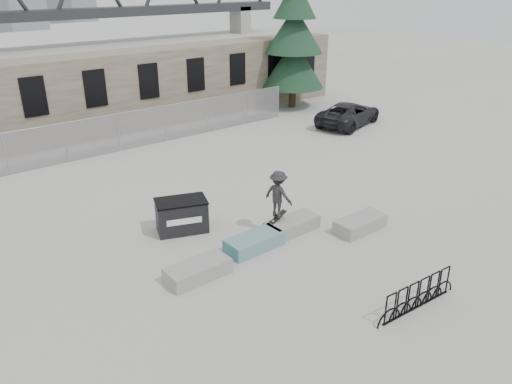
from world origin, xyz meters
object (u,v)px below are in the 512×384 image
planter_center_right (292,225)px  skateboarder (278,194)px  bike_rack (418,295)px  planter_center_left (254,242)px  planter_offset (360,223)px  planter_far_left (198,270)px  dumpster (182,215)px  suv (349,114)px  spruce_tree (294,34)px

planter_center_right → skateboarder: bearing=150.3°
planter_center_right → bike_rack: 5.54m
planter_center_left → planter_offset: 4.07m
planter_far_left → skateboarder: (3.83, 0.68, 1.23)m
planter_center_right → planter_offset: (1.99, -1.47, 0.00)m
planter_offset → bike_rack: bearing=-120.2°
planter_offset → planter_far_left: bearing=170.5°
planter_center_left → bike_rack: bearing=-74.6°
dumpster → suv: suv is taller
planter_far_left → planter_offset: 6.37m
planter_far_left → dumpster: bearing=67.4°
bike_rack → planter_offset: bearing=59.8°
bike_rack → skateboarder: 5.89m
suv → skateboarder: 14.91m
planter_center_left → spruce_tree: size_ratio=0.17×
dumpster → bike_rack: 8.51m
planter_offset → dumpster: size_ratio=0.96×
planter_offset → spruce_tree: (10.62, 15.23, 4.65)m
planter_offset → suv: bearing=43.4°
bike_rack → skateboarder: bearing=90.9°
dumpster → bike_rack: size_ratio=0.66×
spruce_tree → skateboarder: bearing=-134.1°
planter_far_left → planter_center_left: (2.44, 0.29, 0.00)m
planter_center_right → skateboarder: 1.34m
planter_far_left → suv: size_ratio=0.39×
spruce_tree → dumpster: bearing=-144.4°
planter_center_left → dumpster: (-1.20, 2.68, 0.34)m
planter_center_left → planter_center_right: 1.86m
planter_far_left → dumpster: dumpster is taller
planter_far_left → spruce_tree: 22.55m
planter_far_left → planter_center_left: bearing=6.8°
planter_center_right → spruce_tree: bearing=47.5°
planter_center_right → spruce_tree: spruce_tree is taller
suv → spruce_tree: bearing=-19.2°
planter_center_right → suv: suv is taller
skateboarder → suv: bearing=-71.2°
planter_center_right → dumpster: bearing=140.2°
planter_far_left → planter_center_right: same height
planter_center_right → skateboarder: (-0.46, 0.26, 1.23)m
planter_center_left → planter_center_right: size_ratio=1.00×
planter_center_left → bike_rack: size_ratio=0.64×
planter_center_right → dumpster: size_ratio=0.96×
planter_far_left → planter_center_right: bearing=5.6°
planter_center_right → planter_offset: bearing=-36.4°
skateboarder → spruce_tree: bearing=-57.2°
bike_rack → skateboarder: (-0.09, 5.79, 1.06)m
skateboarder → planter_offset: bearing=-138.4°
planter_far_left → skateboarder: size_ratio=1.06×
planter_center_right → spruce_tree: (12.61, 13.76, 4.65)m
planter_offset → skateboarder: (-2.45, 1.73, 1.23)m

